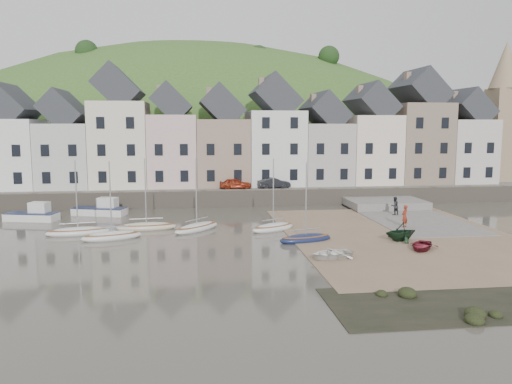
{
  "coord_description": "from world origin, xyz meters",
  "views": [
    {
      "loc": [
        -5.55,
        -38.09,
        8.89
      ],
      "look_at": [
        0.0,
        6.0,
        3.0
      ],
      "focal_mm": 35.7,
      "sensor_mm": 36.0,
      "label": 1
    }
  ],
  "objects": [
    {
      "name": "car_left",
      "position": [
        -0.65,
        19.5,
        2.22
      ],
      "size": [
        3.67,
        1.51,
        1.25
      ],
      "primitive_type": "imported",
      "rotation": [
        0.0,
        0.0,
        1.58
      ],
      "color": "maroon",
      "rests_on": "quay_street"
    },
    {
      "name": "sailboat_2",
      "position": [
        -9.52,
        5.42,
        0.26
      ],
      "size": [
        5.24,
        1.97,
        6.32
      ],
      "color": "beige",
      "rests_on": "ground"
    },
    {
      "name": "rowboat_white",
      "position": [
        3.5,
        -5.97,
        0.38
      ],
      "size": [
        3.57,
        2.96,
        0.64
      ],
      "primitive_type": "imported",
      "rotation": [
        0.0,
        0.0,
        -1.29
      ],
      "color": "white",
      "rests_on": "beach"
    },
    {
      "name": "sailboat_4",
      "position": [
        1.18,
        3.71,
        0.26
      ],
      "size": [
        4.46,
        3.45,
        6.32
      ],
      "color": "silver",
      "rests_on": "ground"
    },
    {
      "name": "person_red",
      "position": [
        12.56,
        3.12,
        1.07
      ],
      "size": [
        0.83,
        0.79,
        1.9
      ],
      "primitive_type": "imported",
      "rotation": [
        0.0,
        0.0,
        3.83
      ],
      "color": "maroon",
      "rests_on": "slipway"
    },
    {
      "name": "slipway",
      "position": [
        15.0,
        8.0,
        0.06
      ],
      "size": [
        8.0,
        18.0,
        0.12
      ],
      "primitive_type": "cube",
      "color": "slate",
      "rests_on": "ground"
    },
    {
      "name": "seawall",
      "position": [
        0.0,
        17.0,
        0.9
      ],
      "size": [
        70.0,
        1.2,
        1.8
      ],
      "primitive_type": "cube",
      "color": "slate",
      "rests_on": "ground"
    },
    {
      "name": "quay_land",
      "position": [
        0.0,
        32.0,
        0.75
      ],
      "size": [
        90.0,
        30.0,
        1.5
      ],
      "primitive_type": "cube",
      "color": "#365D25",
      "rests_on": "ground"
    },
    {
      "name": "person_dark",
      "position": [
        14.07,
        8.97,
        1.01
      ],
      "size": [
        1.05,
        0.94,
        1.78
      ],
      "primitive_type": "imported",
      "rotation": [
        0.0,
        0.0,
        3.5
      ],
      "color": "#222428",
      "rests_on": "slipway"
    },
    {
      "name": "ground",
      "position": [
        0.0,
        0.0,
        0.0
      ],
      "size": [
        160.0,
        160.0,
        0.0
      ],
      "primitive_type": "plane",
      "color": "#484338",
      "rests_on": "ground"
    },
    {
      "name": "church_spire",
      "position": [
        34.55,
        24.0,
        11.06
      ],
      "size": [
        4.0,
        4.0,
        18.0
      ],
      "color": "#997F60",
      "rests_on": "quay_land"
    },
    {
      "name": "sailboat_0",
      "position": [
        -14.88,
        4.04,
        0.26
      ],
      "size": [
        5.23,
        2.39,
        6.32
      ],
      "color": "silver",
      "rests_on": "ground"
    },
    {
      "name": "quay_street",
      "position": [
        0.0,
        20.5,
        1.55
      ],
      "size": [
        70.0,
        7.0,
        0.1
      ],
      "primitive_type": "cube",
      "color": "slate",
      "rests_on": "quay_land"
    },
    {
      "name": "rowboat_green",
      "position": [
        10.24,
        -1.58,
        0.78
      ],
      "size": [
        3.25,
        2.98,
        1.44
      ],
      "primitive_type": "imported",
      "rotation": [
        0.0,
        0.0,
        -1.31
      ],
      "color": "black",
      "rests_on": "beach"
    },
    {
      "name": "rowboat_red",
      "position": [
        10.58,
        -4.47,
        0.35
      ],
      "size": [
        3.3,
        3.48,
        0.59
      ],
      "primitive_type": "imported",
      "rotation": [
        0.0,
        0.0,
        -0.63
      ],
      "color": "maroon",
      "rests_on": "beach"
    },
    {
      "name": "motorboat_2",
      "position": [
        -14.55,
        13.19,
        0.58
      ],
      "size": [
        5.56,
        3.21,
        1.7
      ],
      "color": "silver",
      "rests_on": "ground"
    },
    {
      "name": "hillside",
      "position": [
        -5.0,
        60.0,
        -17.99
      ],
      "size": [
        134.4,
        84.0,
        84.0
      ],
      "color": "#365D25",
      "rests_on": "ground"
    },
    {
      "name": "sailboat_5",
      "position": [
        2.98,
        -0.73,
        0.26
      ],
      "size": [
        4.54,
        2.51,
        6.32
      ],
      "color": "#151F44",
      "rests_on": "ground"
    },
    {
      "name": "shore_rocks",
      "position": [
        8.24,
        -15.25,
        0.09
      ],
      "size": [
        14.0,
        6.05,
        0.63
      ],
      "color": "black",
      "rests_on": "ground"
    },
    {
      "name": "motorboat_0",
      "position": [
        -20.36,
        10.94,
        0.58
      ],
      "size": [
        5.09,
        2.87,
        1.7
      ],
      "color": "silver",
      "rests_on": "ground"
    },
    {
      "name": "townhouse_terrace",
      "position": [
        1.76,
        24.0,
        7.32
      ],
      "size": [
        61.05,
        8.0,
        13.93
      ],
      "color": "silver",
      "rests_on": "quay_land"
    },
    {
      "name": "sailboat_3",
      "position": [
        -5.25,
        4.52,
        0.26
      ],
      "size": [
        4.55,
        4.68,
        6.32
      ],
      "color": "silver",
      "rests_on": "ground"
    },
    {
      "name": "beach",
      "position": [
        11.0,
        0.0,
        0.03
      ],
      "size": [
        18.0,
        26.0,
        0.06
      ],
      "primitive_type": "cube",
      "color": "#7D634C",
      "rests_on": "ground"
    },
    {
      "name": "sailboat_1",
      "position": [
        -11.88,
        1.98,
        0.26
      ],
      "size": [
        4.89,
        2.88,
        6.32
      ],
      "color": "silver",
      "rests_on": "ground"
    },
    {
      "name": "car_right",
      "position": [
        3.79,
        19.5,
        2.21
      ],
      "size": [
        3.86,
        1.75,
        1.23
      ],
      "primitive_type": "imported",
      "rotation": [
        0.0,
        0.0,
        1.7
      ],
      "color": "black",
      "rests_on": "quay_street"
    }
  ]
}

